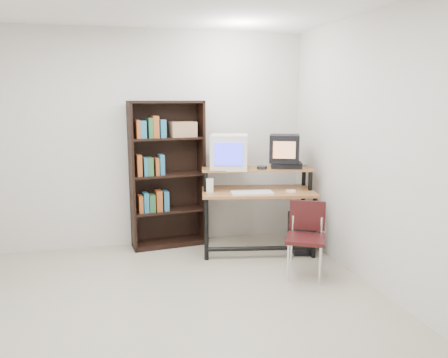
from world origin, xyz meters
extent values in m
cube|color=#A9A28C|center=(0.00, 0.00, -0.01)|extent=(4.00, 4.00, 0.01)
cube|color=beige|center=(0.00, 2.00, 1.30)|extent=(4.00, 0.01, 2.60)
cube|color=beige|center=(0.00, -2.00, 1.30)|extent=(4.00, 0.01, 2.60)
cube|color=beige|center=(2.00, 0.00, 1.30)|extent=(0.01, 4.00, 2.60)
cube|color=#9A6232|center=(1.25, 1.38, 0.72)|extent=(1.40, 0.89, 0.03)
cube|color=#9A6232|center=(1.28, 1.51, 0.97)|extent=(1.35, 0.64, 0.02)
cylinder|color=black|center=(0.60, 1.22, 0.36)|extent=(0.05, 0.05, 0.72)
cylinder|color=black|center=(1.79, 0.98, 0.36)|extent=(0.05, 0.05, 0.72)
cylinder|color=black|center=(0.71, 1.78, 0.49)|extent=(0.05, 0.05, 0.98)
cylinder|color=black|center=(1.90, 1.54, 0.49)|extent=(0.05, 0.05, 0.98)
cylinder|color=black|center=(1.19, 1.10, 0.12)|extent=(1.21, 0.29, 0.05)
cube|color=beige|center=(0.96, 1.59, 1.17)|extent=(0.53, 0.53, 0.41)
cube|color=#3034FF|center=(0.89, 1.38, 1.17)|extent=(0.31, 0.11, 0.26)
cube|color=black|center=(1.61, 1.42, 1.01)|extent=(0.42, 0.36, 0.08)
cube|color=black|center=(1.60, 1.45, 1.21)|extent=(0.45, 0.44, 0.32)
cube|color=tan|center=(1.53, 1.29, 1.21)|extent=(0.24, 0.11, 0.20)
cylinder|color=#26262B|center=(1.30, 1.40, 0.99)|extent=(0.12, 0.12, 0.05)
cube|color=beige|center=(1.12, 1.22, 0.74)|extent=(0.49, 0.26, 0.03)
cube|color=black|center=(1.56, 1.19, 0.72)|extent=(0.27, 0.25, 0.01)
cube|color=white|center=(1.58, 1.19, 0.74)|extent=(0.10, 0.07, 0.03)
cube|color=beige|center=(0.68, 1.43, 0.80)|extent=(0.09, 0.09, 0.17)
cube|color=black|center=(1.74, 1.27, 0.21)|extent=(0.29, 0.48, 0.42)
cube|color=black|center=(1.46, 0.49, 0.41)|extent=(0.52, 0.52, 0.04)
cube|color=black|center=(1.54, 0.64, 0.61)|extent=(0.33, 0.20, 0.31)
cylinder|color=silver|center=(1.25, 0.43, 0.19)|extent=(0.02, 0.02, 0.39)
cylinder|color=silver|center=(1.52, 0.28, 0.19)|extent=(0.02, 0.02, 0.39)
cylinder|color=silver|center=(1.40, 0.70, 0.19)|extent=(0.02, 0.02, 0.39)
cylinder|color=silver|center=(1.67, 0.55, 0.19)|extent=(0.02, 0.02, 0.39)
cube|color=black|center=(-0.18, 1.79, 0.89)|extent=(0.06, 0.30, 1.77)
cube|color=black|center=(0.68, 1.87, 0.89)|extent=(0.06, 0.30, 1.77)
cube|color=black|center=(0.24, 1.97, 0.89)|extent=(0.88, 0.11, 1.77)
cube|color=black|center=(0.25, 1.83, 1.76)|extent=(0.91, 0.38, 0.03)
cube|color=black|center=(0.25, 1.83, 0.03)|extent=(0.91, 0.38, 0.06)
cube|color=black|center=(0.25, 1.83, 0.44)|extent=(0.85, 0.36, 0.03)
cube|color=black|center=(0.25, 1.83, 0.89)|extent=(0.85, 0.36, 0.02)
cube|color=black|center=(0.25, 1.83, 1.33)|extent=(0.85, 0.36, 0.02)
cube|color=#8F6648|center=(0.45, 1.85, 1.43)|extent=(0.32, 0.25, 0.18)
cube|color=beige|center=(1.99, 1.15, 0.30)|extent=(0.02, 0.08, 0.12)
camera|label=1|loc=(-0.38, -3.36, 1.80)|focal=35.00mm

